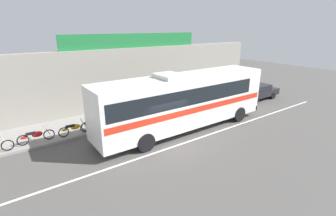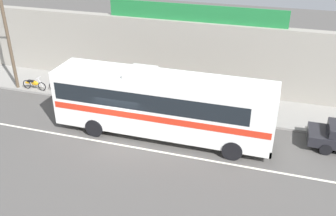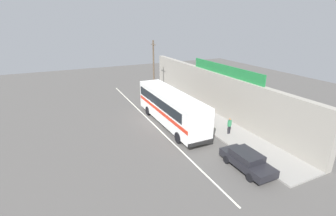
% 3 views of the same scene
% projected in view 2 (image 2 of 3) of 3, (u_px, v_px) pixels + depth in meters
% --- Properties ---
extents(ground_plane, '(70.00, 70.00, 0.00)m').
position_uv_depth(ground_plane, '(122.00, 137.00, 21.15)').
color(ground_plane, '#4F4C49').
extents(sidewalk_slab, '(30.00, 3.60, 0.14)m').
position_uv_depth(sidewalk_slab, '(153.00, 97.00, 25.51)').
color(sidewalk_slab, gray).
rests_on(sidewalk_slab, ground_plane).
extents(storefront_facade, '(30.00, 0.70, 4.80)m').
position_uv_depth(storefront_facade, '(162.00, 53.00, 26.25)').
color(storefront_facade, gray).
rests_on(storefront_facade, ground_plane).
extents(storefront_billboard, '(11.74, 0.12, 1.10)m').
position_uv_depth(storefront_billboard, '(195.00, 13.00, 24.29)').
color(storefront_billboard, '#1E7538').
rests_on(storefront_billboard, storefront_facade).
extents(road_center_stripe, '(30.00, 0.14, 0.01)m').
position_uv_depth(road_center_stripe, '(116.00, 144.00, 20.47)').
color(road_center_stripe, silver).
rests_on(road_center_stripe, ground_plane).
extents(intercity_bus, '(11.96, 2.61, 3.78)m').
position_uv_depth(intercity_bus, '(161.00, 102.00, 20.35)').
color(intercity_bus, white).
rests_on(intercity_bus, ground_plane).
extents(utility_pole, '(1.60, 0.22, 7.69)m').
position_uv_depth(utility_pole, '(7.00, 32.00, 24.84)').
color(utility_pole, brown).
rests_on(utility_pole, sidewalk_slab).
extents(motorcycle_red, '(1.89, 0.56, 0.94)m').
position_uv_depth(motorcycle_red, '(87.00, 91.00, 25.13)').
color(motorcycle_red, black).
rests_on(motorcycle_red, sidewalk_slab).
extents(motorcycle_green, '(1.83, 0.56, 0.94)m').
position_uv_depth(motorcycle_green, '(34.00, 84.00, 26.16)').
color(motorcycle_green, black).
rests_on(motorcycle_green, sidewalk_slab).
extents(motorcycle_orange, '(1.95, 0.56, 0.94)m').
position_uv_depth(motorcycle_orange, '(61.00, 86.00, 25.81)').
color(motorcycle_orange, black).
rests_on(motorcycle_orange, sidewalk_slab).
extents(motorcycle_black, '(1.88, 0.56, 0.94)m').
position_uv_depth(motorcycle_black, '(107.00, 93.00, 24.87)').
color(motorcycle_black, black).
rests_on(motorcycle_black, sidewalk_slab).
extents(pedestrian_far_left, '(0.30, 0.48, 1.62)m').
position_uv_depth(pedestrian_far_left, '(256.00, 99.00, 22.96)').
color(pedestrian_far_left, black).
rests_on(pedestrian_far_left, sidewalk_slab).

